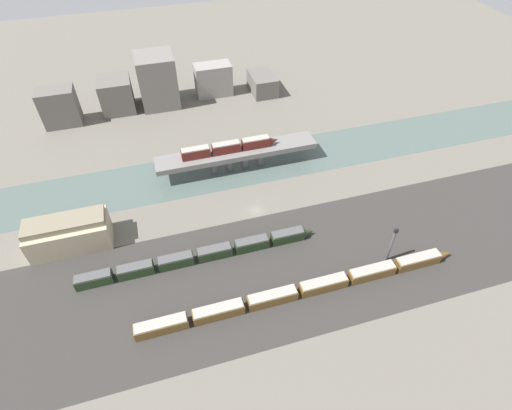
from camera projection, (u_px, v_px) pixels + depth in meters
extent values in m
plane|color=#666056|center=(255.00, 210.00, 125.69)|extent=(400.00, 400.00, 0.00)
cube|color=#33302D|center=(280.00, 270.00, 109.19)|extent=(280.00, 42.00, 0.01)
cube|color=#4C5B56|center=(237.00, 167.00, 141.41)|extent=(320.00, 22.06, 0.01)
cube|color=slate|center=(237.00, 152.00, 137.05)|extent=(55.79, 8.29, 1.90)
cylinder|color=slate|center=(214.00, 165.00, 137.89)|extent=(2.67, 2.67, 5.30)
cylinder|color=slate|center=(229.00, 162.00, 139.00)|extent=(2.67, 2.67, 5.30)
cylinder|color=slate|center=(245.00, 159.00, 140.12)|extent=(2.67, 2.67, 5.30)
cylinder|color=slate|center=(260.00, 157.00, 141.23)|extent=(2.67, 2.67, 5.30)
cube|color=#5B1E19|center=(196.00, 153.00, 132.43)|extent=(9.56, 2.93, 3.23)
cube|color=#9E998E|center=(195.00, 149.00, 131.17)|extent=(9.18, 2.69, 0.40)
cube|color=#5B1E19|center=(226.00, 148.00, 134.53)|extent=(9.56, 2.93, 3.23)
cube|color=#9E998E|center=(226.00, 144.00, 133.26)|extent=(9.18, 2.69, 0.40)
cube|color=#5B1E19|center=(256.00, 143.00, 136.63)|extent=(9.56, 2.93, 3.23)
cube|color=#9E998E|center=(256.00, 139.00, 135.36)|extent=(9.18, 2.69, 0.40)
cone|color=#5B1E19|center=(274.00, 140.00, 138.04)|extent=(3.35, 2.64, 2.64)
cube|color=brown|center=(161.00, 327.00, 95.33)|extent=(12.84, 3.09, 3.08)
cube|color=#9E998E|center=(160.00, 323.00, 94.11)|extent=(12.33, 2.85, 0.40)
cube|color=brown|center=(219.00, 312.00, 98.14)|extent=(12.84, 3.09, 3.08)
cube|color=#9E998E|center=(218.00, 308.00, 96.93)|extent=(12.33, 2.85, 0.40)
cube|color=brown|center=(272.00, 298.00, 100.96)|extent=(12.84, 3.09, 3.08)
cube|color=#9E998E|center=(273.00, 294.00, 99.75)|extent=(12.33, 2.85, 0.40)
cube|color=brown|center=(323.00, 285.00, 103.78)|extent=(12.84, 3.09, 3.08)
cube|color=#9E998E|center=(324.00, 281.00, 102.57)|extent=(12.33, 2.85, 0.40)
cube|color=brown|center=(372.00, 273.00, 106.60)|extent=(12.84, 3.09, 3.08)
cube|color=#9E998E|center=(373.00, 269.00, 105.39)|extent=(12.33, 2.85, 0.40)
cube|color=brown|center=(417.00, 261.00, 109.42)|extent=(12.84, 3.09, 3.08)
cube|color=#9E998E|center=(419.00, 257.00, 108.21)|extent=(12.33, 2.85, 0.40)
cone|color=brown|center=(444.00, 254.00, 111.28)|extent=(4.49, 2.77, 2.77)
cube|color=#23381E|center=(94.00, 280.00, 104.90)|extent=(9.61, 3.05, 3.15)
cube|color=#4C4C4C|center=(92.00, 276.00, 103.66)|extent=(9.22, 2.80, 0.40)
cube|color=#23381E|center=(136.00, 271.00, 107.08)|extent=(9.61, 3.05, 3.15)
cube|color=#4C4C4C|center=(134.00, 266.00, 105.84)|extent=(9.22, 2.80, 0.40)
cube|color=#23381E|center=(176.00, 261.00, 109.26)|extent=(9.61, 3.05, 3.15)
cube|color=#4C4C4C|center=(175.00, 257.00, 108.03)|extent=(9.22, 2.80, 0.40)
cube|color=#23381E|center=(215.00, 253.00, 111.44)|extent=(9.61, 3.05, 3.15)
cube|color=#4C4C4C|center=(214.00, 249.00, 110.21)|extent=(9.22, 2.80, 0.40)
cube|color=#23381E|center=(252.00, 244.00, 113.63)|extent=(9.61, 3.05, 3.15)
cube|color=#4C4C4C|center=(252.00, 240.00, 112.39)|extent=(9.22, 2.80, 0.40)
cube|color=#23381E|center=(287.00, 236.00, 115.81)|extent=(9.61, 3.05, 3.15)
cube|color=#4C4C4C|center=(288.00, 232.00, 114.57)|extent=(9.22, 2.80, 0.40)
cone|color=#23381E|center=(308.00, 232.00, 117.23)|extent=(3.36, 2.74, 2.74)
cube|color=tan|center=(69.00, 235.00, 112.82)|extent=(22.08, 10.21, 8.29)
cube|color=#7C725C|center=(63.00, 223.00, 109.30)|extent=(21.64, 7.15, 1.82)
cylinder|color=#4C4C51|center=(390.00, 247.00, 107.50)|extent=(0.79, 0.79, 11.66)
cube|color=black|center=(396.00, 231.00, 103.01)|extent=(1.00, 0.70, 1.20)
cube|color=#605B56|center=(60.00, 107.00, 156.13)|extent=(13.85, 9.03, 14.88)
cube|color=#605B56|center=(116.00, 95.00, 164.41)|extent=(13.03, 13.54, 13.65)
cube|color=slate|center=(157.00, 80.00, 165.21)|extent=(15.21, 15.48, 21.39)
cube|color=gray|center=(213.00, 80.00, 173.69)|extent=(15.60, 8.46, 13.67)
cube|color=#605B56|center=(262.00, 83.00, 177.12)|extent=(10.38, 15.69, 8.24)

